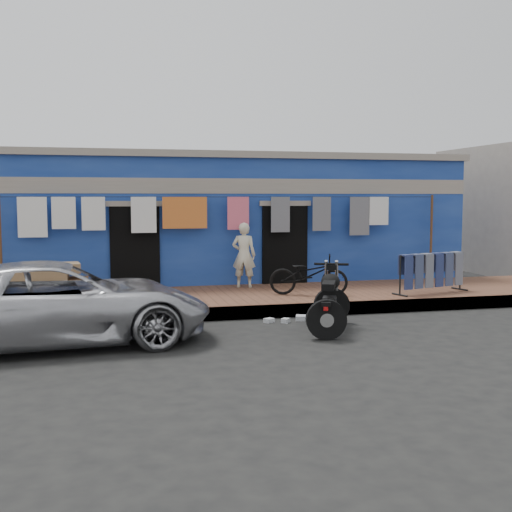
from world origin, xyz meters
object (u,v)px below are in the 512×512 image
Objects in this scene: car at (59,302)px; charpoy at (38,283)px; seated_person at (244,255)px; bicycle at (309,270)px; jeans_rack at (431,272)px; motorcycle at (329,299)px.

car is 3.08m from charpoy.
seated_person is (3.79, 3.80, 0.31)m from car.
seated_person is 0.72× the size of charpoy.
car is 5.41m from bicycle.
car is at bearing -79.00° from charpoy.
motorcycle is at bearing -145.66° from jeans_rack.
jeans_rack is at bearing -6.71° from charpoy.
bicycle is at bearing 103.92° from motorcycle.
seated_person reaches higher than bicycle.
bicycle is 2.45m from motorcycle.
bicycle reaches higher than charpoy.
charpoy is 1.11× the size of jeans_rack.
charpoy is (-4.38, -0.78, -0.39)m from seated_person.
seated_person is at bearing 56.18° from bicycle.
jeans_rack is (3.73, -1.73, -0.30)m from seated_person.
seated_person reaches higher than charpoy.
charpoy is at bearing 173.29° from jeans_rack.
seated_person reaches higher than motorcycle.
bicycle is 0.87× the size of jeans_rack.
charpoy is at bearing 4.77° from car.
seated_person is 3.91m from motorcycle.
seated_person is at bearing -51.17° from car.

